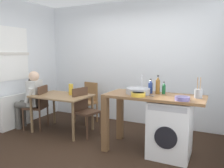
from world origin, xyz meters
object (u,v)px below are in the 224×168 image
Objects in this scene: vase at (71,89)px; washing_machine at (170,128)px; chair_person_seat at (39,105)px; mixing_bowl at (138,94)px; chair_spare_by_wall at (88,100)px; colander at (182,98)px; chair_opposite at (84,108)px; bottle_squat_brown at (158,85)px; utensil_crock at (198,93)px; dining_table at (62,100)px; bottle_clear_small at (164,88)px; seated_person at (31,97)px; bottle_tall_green at (150,87)px.

washing_machine is at bearing -6.77° from vase.
chair_person_seat is 2.31m from mixing_bowl.
mixing_bowl reaches higher than chair_spare_by_wall.
colander is at bearing -49.26° from washing_machine.
colander is (1.87, -0.42, 0.44)m from chair_opposite.
chair_spare_by_wall is 3.02× the size of bottle_squat_brown.
chair_person_seat is 3.02× the size of bottle_squat_brown.
utensil_crock reaches higher than colander.
bottle_clear_small is at bearing 0.67° from dining_table.
bottle_clear_small is (-0.15, 0.16, 0.58)m from washing_machine.
seated_person is at bearing 90.00° from chair_person_seat.
colander reaches higher than chair_person_seat.
utensil_crock is at bearing -107.28° from chair_person_seat.
bottle_squat_brown is (0.12, -0.01, 0.03)m from bottle_tall_green.
seated_person is (-0.82, -0.90, 0.16)m from chair_spare_by_wall.
vase is (-1.64, 0.10, -0.18)m from bottle_tall_green.
mixing_bowl is 0.72× the size of utensil_crock.
chair_person_seat is at bearing -178.12° from bottle_tall_green.
bottle_tall_green is at bearing 75.45° from mixing_bowl.
bottle_tall_green is 0.78× the size of utensil_crock.
seated_person is (-1.18, -0.19, 0.16)m from chair_opposite.
colander is (0.55, -0.35, -0.07)m from bottle_tall_green.
mixing_bowl is at bearing -162.97° from utensil_crock.
washing_machine is 2.87× the size of utensil_crock.
mixing_bowl is (-0.30, -0.36, -0.05)m from bottle_clear_small.
dining_table is at bearing 179.96° from bottle_tall_green.
colander is at bearing -32.85° from bottle_tall_green.
colander is (-0.18, -0.27, -0.04)m from utensil_crock.
washing_machine is 0.59m from colander.
bottle_squat_brown reaches higher than chair_person_seat.
bottle_squat_brown is 1.35× the size of vase.
chair_spare_by_wall is at bearing 158.35° from bottle_clear_small.
colander reaches higher than chair_spare_by_wall.
seated_person is 6.00× the size of colander.
bottle_squat_brown reaches higher than washing_machine.
utensil_crock is (2.05, -0.15, 0.48)m from chair_opposite.
utensil_crock is (0.73, -0.08, -0.04)m from bottle_tall_green.
chair_spare_by_wall is 0.75× the size of seated_person.
bottle_squat_brown is at bearing 167.99° from chair_spare_by_wall.
chair_opposite is at bearing 167.24° from colander.
dining_table is at bearing 176.33° from washing_machine.
chair_opposite reaches higher than washing_machine.
seated_person is 4.03× the size of bottle_squat_brown.
chair_person_seat is (-0.55, -0.08, -0.14)m from dining_table.
chair_spare_by_wall is at bearing 155.24° from bottle_tall_green.
seated_person reaches higher than chair_spare_by_wall.
chair_person_seat is 1.00× the size of chair_opposite.
bottle_clear_small is (0.21, 0.02, -0.02)m from bottle_tall_green.
chair_opposite is 3.00× the size of utensil_crock.
seated_person reaches higher than bottle_clear_small.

